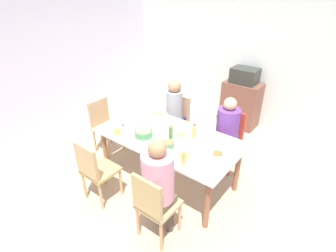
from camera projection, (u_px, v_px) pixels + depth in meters
name	position (u px, v px, depth m)	size (l,w,h in m)	color
ground_plane	(168.00, 179.00, 3.92)	(6.33, 6.33, 0.00)	tan
wall_back	(249.00, 58.00, 5.05)	(5.52, 0.12, 2.60)	silver
wall_left	(50.00, 63.00, 4.74)	(0.12, 5.20, 2.60)	silver
dining_table	(168.00, 141.00, 3.59)	(1.95, 1.01, 0.76)	white
chair_0	(95.00, 169.00, 3.33)	(0.40, 0.40, 0.90)	tan
chair_1	(104.00, 123.00, 4.40)	(0.40, 0.40, 0.90)	tan
chair_2	(228.00, 136.00, 4.03)	(0.40, 0.40, 0.90)	#B9331A
person_2	(227.00, 127.00, 3.87)	(0.33, 0.33, 1.17)	#46484B
chair_3	(177.00, 118.00, 4.55)	(0.40, 0.40, 0.90)	tan
person_3	(174.00, 108.00, 4.38)	(0.30, 0.30, 1.23)	#2C3044
chair_4	(154.00, 204.00, 2.80)	(0.40, 0.40, 0.90)	tan
person_4	(159.00, 181.00, 2.74)	(0.34, 0.34, 1.27)	brown
plate_0	(217.00, 154.00, 3.16)	(0.23, 0.23, 0.04)	silver
plate_1	(181.00, 135.00, 3.56)	(0.23, 0.23, 0.04)	silver
plate_2	(184.00, 156.00, 3.11)	(0.25, 0.25, 0.04)	white
bowl_0	(144.00, 133.00, 3.52)	(0.25, 0.25, 0.11)	#43834C
bowl_1	(159.00, 116.00, 3.96)	(0.26, 0.26, 0.11)	beige
bowl_2	(168.00, 143.00, 3.30)	(0.17, 0.17, 0.09)	#4B7A51
cup_0	(181.00, 127.00, 3.68)	(0.12, 0.09, 0.08)	white
cup_1	(117.00, 131.00, 3.58)	(0.12, 0.08, 0.08)	#E7BD48
cup_2	(166.00, 154.00, 3.10)	(0.11, 0.07, 0.09)	#295498
cup_3	(201.00, 150.00, 3.19)	(0.11, 0.07, 0.08)	white
cup_4	(154.00, 145.00, 3.29)	(0.12, 0.08, 0.07)	#4A8269
bottle_0	(124.00, 133.00, 3.42)	(0.06, 0.06, 0.23)	silver
bottle_1	(171.00, 133.00, 3.38)	(0.06, 0.06, 0.26)	#4B783D
bottle_2	(184.00, 158.00, 2.94)	(0.05, 0.05, 0.21)	tan
bottle_3	(194.00, 131.00, 3.47)	(0.07, 0.07, 0.20)	tan
side_cabinet	(241.00, 104.00, 5.21)	(0.70, 0.44, 0.90)	brown
microwave	(245.00, 76.00, 4.92)	(0.48, 0.36, 0.28)	#2D2F2A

